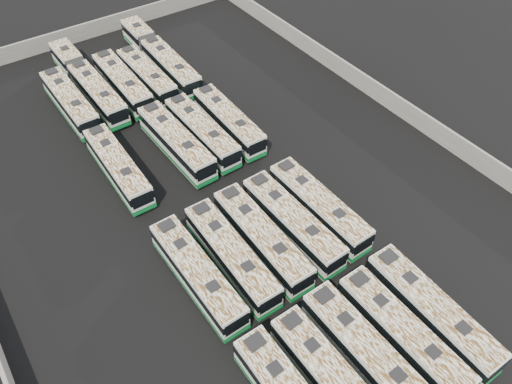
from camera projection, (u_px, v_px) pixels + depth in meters
name	position (u px, v px, depth m)	size (l,w,h in m)	color
ground	(233.00, 199.00, 47.06)	(140.00, 140.00, 0.00)	black
perimeter_wall	(232.00, 191.00, 46.27)	(45.20, 73.20, 2.20)	slate
bus_front_left	(334.00, 382.00, 33.21)	(2.45, 11.19, 3.15)	beige
bus_front_center	(367.00, 355.00, 34.50)	(2.54, 11.49, 3.23)	beige
bus_front_right	(402.00, 334.00, 35.63)	(2.46, 11.17, 3.14)	beige
bus_front_far_right	(431.00, 312.00, 36.84)	(2.62, 11.52, 3.23)	beige
bus_midfront_far_left	(197.00, 274.00, 39.19)	(2.47, 11.25, 3.16)	beige
bus_midfront_left	(231.00, 255.00, 40.46)	(2.57, 11.26, 3.16)	beige
bus_midfront_center	(262.00, 239.00, 41.63)	(2.59, 11.47, 3.22)	beige
bus_midfront_right	(292.00, 223.00, 42.85)	(2.64, 11.41, 3.20)	beige
bus_midfront_far_right	(319.00, 207.00, 44.16)	(2.59, 11.34, 3.18)	beige
bus_midback_far_left	(118.00, 167.00, 47.73)	(2.52, 11.17, 3.14)	beige
bus_midback_center	(176.00, 142.00, 50.17)	(2.72, 11.63, 3.26)	beige
bus_midback_right	(202.00, 132.00, 51.40)	(2.51, 11.20, 3.15)	beige
bus_midback_far_right	(229.00, 121.00, 52.67)	(2.57, 11.08, 3.11)	beige
bus_back_far_left	(70.00, 102.00, 54.88)	(2.56, 11.48, 3.23)	beige
bus_back_left	(88.00, 81.00, 57.75)	(2.60, 17.52, 3.17)	beige
bus_back_center	(123.00, 83.00, 57.41)	(2.58, 11.59, 3.26)	beige
bus_back_right	(147.00, 76.00, 58.54)	(2.43, 11.05, 3.11)	beige
bus_back_far_right	(160.00, 56.00, 61.57)	(2.82, 17.70, 3.20)	beige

